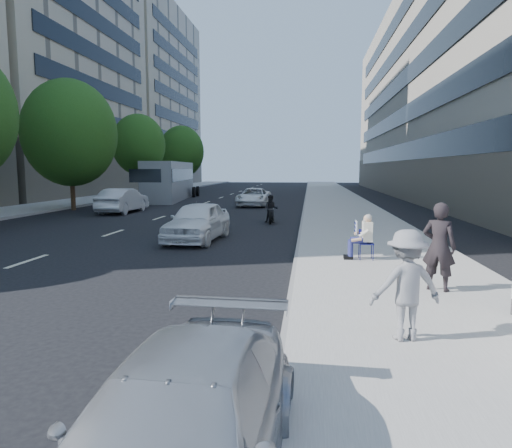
# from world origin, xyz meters

# --- Properties ---
(ground) EXTENTS (160.00, 160.00, 0.00)m
(ground) POSITION_xyz_m (0.00, 0.00, 0.00)
(ground) COLOR black
(ground) RESTS_ON ground
(near_sidewalk) EXTENTS (5.00, 120.00, 0.15)m
(near_sidewalk) POSITION_xyz_m (4.00, 20.00, 0.07)
(near_sidewalk) COLOR gray
(near_sidewalk) RESTS_ON ground
(far_sidewalk) EXTENTS (4.50, 120.00, 0.15)m
(far_sidewalk) POSITION_xyz_m (-16.75, 20.00, 0.07)
(far_sidewalk) COLOR gray
(far_sidewalk) RESTS_ON ground
(far_bldg_north) EXTENTS (22.00, 28.00, 28.00)m
(far_bldg_north) POSITION_xyz_m (-30.00, 62.00, 14.00)
(far_bldg_north) COLOR #C1AF91
(far_bldg_north) RESTS_ON ground
(near_building) EXTENTS (14.00, 70.00, 20.00)m
(near_building) POSITION_xyz_m (17.00, 32.00, 10.00)
(near_building) COLOR gray
(near_building) RESTS_ON ground
(tree_far_c) EXTENTS (6.00, 6.00, 8.47)m
(tree_far_c) POSITION_xyz_m (-13.70, 18.00, 5.02)
(tree_far_c) COLOR #382616
(tree_far_c) RESTS_ON ground
(tree_far_d) EXTENTS (4.80, 4.80, 7.65)m
(tree_far_d) POSITION_xyz_m (-13.70, 30.00, 4.89)
(tree_far_d) COLOR #382616
(tree_far_d) RESTS_ON ground
(tree_far_e) EXTENTS (5.40, 5.40, 7.89)m
(tree_far_e) POSITION_xyz_m (-13.70, 44.00, 4.78)
(tree_far_e) COLOR #382616
(tree_far_e) RESTS_ON ground
(seated_protester) EXTENTS (0.83, 1.11, 1.31)m
(seated_protester) POSITION_xyz_m (3.35, 2.77, 0.87)
(seated_protester) COLOR navy
(seated_protester) RESTS_ON near_sidewalk
(jogger) EXTENTS (1.20, 0.85, 1.69)m
(jogger) POSITION_xyz_m (3.30, -3.49, 1.00)
(jogger) COLOR gray
(jogger) RESTS_ON near_sidewalk
(pedestrian_woman) EXTENTS (0.82, 0.72, 1.90)m
(pedestrian_woman) POSITION_xyz_m (4.58, -0.50, 1.10)
(pedestrian_woman) COLOR black
(pedestrian_woman) RESTS_ON near_sidewalk
(parked_sedan) EXTENTS (1.86, 4.24, 1.21)m
(parked_sedan) POSITION_xyz_m (0.80, -7.08, 0.61)
(parked_sedan) COLOR #A4A6AB
(parked_sedan) RESTS_ON ground
(white_sedan_near) EXTENTS (2.04, 4.49, 1.49)m
(white_sedan_near) POSITION_xyz_m (-2.41, 6.44, 0.75)
(white_sedan_near) COLOR white
(white_sedan_near) RESTS_ON ground
(white_sedan_mid) EXTENTS (1.72, 4.64, 1.52)m
(white_sedan_mid) POSITION_xyz_m (-9.73, 16.72, 0.76)
(white_sedan_mid) COLOR silver
(white_sedan_mid) RESTS_ON ground
(white_sedan_far) EXTENTS (2.31, 4.77, 1.31)m
(white_sedan_far) POSITION_xyz_m (-2.25, 22.79, 0.66)
(white_sedan_far) COLOR white
(white_sedan_far) RESTS_ON ground
(motorcycle) EXTENTS (0.72, 2.05, 1.42)m
(motorcycle) POSITION_xyz_m (-0.09, 12.48, 0.64)
(motorcycle) COLOR black
(motorcycle) RESTS_ON ground
(bus) EXTENTS (4.00, 12.30, 3.30)m
(bus) POSITION_xyz_m (-10.44, 28.67, 1.64)
(bus) COLOR gray
(bus) RESTS_ON ground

